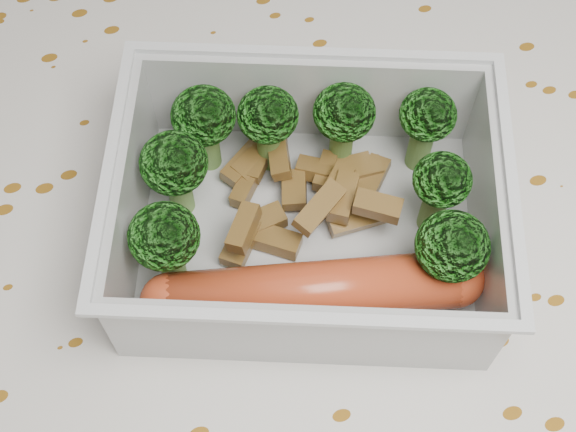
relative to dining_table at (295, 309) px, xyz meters
name	(u,v)px	position (x,y,z in m)	size (l,w,h in m)	color
dining_table	(295,309)	(0.00, 0.00, 0.00)	(1.40, 0.90, 0.75)	brown
tablecloth	(296,275)	(0.00, 0.00, 0.05)	(1.46, 0.96, 0.19)	silver
lunch_container	(307,218)	(0.01, 0.00, 0.11)	(0.23, 0.20, 0.07)	silver
broccoli_florets	(301,167)	(0.01, 0.02, 0.13)	(0.17, 0.14, 0.06)	#608C3F
meat_pile	(303,192)	(0.01, 0.02, 0.10)	(0.10, 0.08, 0.03)	brown
sausage	(313,290)	(0.00, -0.04, 0.11)	(0.16, 0.06, 0.03)	#B83F1E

